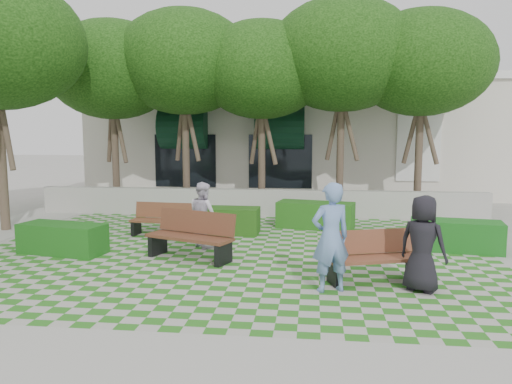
# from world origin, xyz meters

# --- Properties ---
(ground) EXTENTS (90.00, 90.00, 0.00)m
(ground) POSITION_xyz_m (0.00, 0.00, 0.00)
(ground) COLOR gray
(ground) RESTS_ON ground
(lawn) EXTENTS (12.00, 12.00, 0.00)m
(lawn) POSITION_xyz_m (0.00, 1.00, 0.01)
(lawn) COLOR #2B721E
(lawn) RESTS_ON ground
(sidewalk_south) EXTENTS (16.00, 2.00, 0.01)m
(sidewalk_south) POSITION_xyz_m (0.00, -4.70, 0.01)
(sidewalk_south) COLOR #9E9B93
(sidewalk_south) RESTS_ON ground
(retaining_wall) EXTENTS (15.00, 0.36, 0.90)m
(retaining_wall) POSITION_xyz_m (0.00, 6.20, 0.45)
(retaining_wall) COLOR #9E9B93
(retaining_wall) RESTS_ON ground
(bench_east) EXTENTS (1.94, 1.16, 0.97)m
(bench_east) POSITION_xyz_m (3.03, -0.84, 0.47)
(bench_east) COLOR brown
(bench_east) RESTS_ON ground
(bench_mid) EXTENTS (2.13, 1.39, 1.07)m
(bench_mid) POSITION_xyz_m (-0.83, 0.41, 0.51)
(bench_mid) COLOR #4F2B1B
(bench_mid) RESTS_ON ground
(bench_west) EXTENTS (1.75, 0.73, 0.90)m
(bench_west) POSITION_xyz_m (-2.21, 2.73, 0.43)
(bench_west) COLOR #59321E
(bench_west) RESTS_ON ground
(hedge_east) EXTENTS (2.19, 1.16, 0.73)m
(hedge_east) POSITION_xyz_m (5.29, 1.90, 0.36)
(hedge_east) COLOR #155219
(hedge_east) RESTS_ON ground
(hedge_midright) EXTENTS (2.35, 1.34, 0.77)m
(hedge_midright) POSITION_xyz_m (1.94, 4.29, 0.39)
(hedge_midright) COLOR #1C5015
(hedge_midright) RESTS_ON ground
(hedge_midleft) EXTENTS (2.11, 0.88, 0.73)m
(hedge_midleft) POSITION_xyz_m (-0.67, 3.24, 0.37)
(hedge_midleft) COLOR #1D4712
(hedge_midleft) RESTS_ON ground
(hedge_west) EXTENTS (2.13, 1.18, 0.70)m
(hedge_west) POSITION_xyz_m (-3.96, 0.55, 0.35)
(hedge_west) COLOR #154D14
(hedge_west) RESTS_ON ground
(person_blue) EXTENTS (0.84, 0.71, 1.97)m
(person_blue) POSITION_xyz_m (2.19, -1.55, 0.99)
(person_blue) COLOR #6888BE
(person_blue) RESTS_ON ground
(person_dark) EXTENTS (1.02, 0.93, 1.74)m
(person_dark) POSITION_xyz_m (3.82, -1.35, 0.87)
(person_dark) COLOR black
(person_dark) RESTS_ON ground
(person_white) EXTENTS (0.98, 0.99, 1.62)m
(person_white) POSITION_xyz_m (-0.82, 1.60, 0.81)
(person_white) COLOR silver
(person_white) RESTS_ON ground
(tree_row) EXTENTS (17.70, 13.40, 7.41)m
(tree_row) POSITION_xyz_m (-1.86, 5.95, 5.18)
(tree_row) COLOR #47382B
(tree_row) RESTS_ON ground
(building) EXTENTS (18.00, 8.92, 5.15)m
(building) POSITION_xyz_m (0.93, 14.08, 2.52)
(building) COLOR beige
(building) RESTS_ON ground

